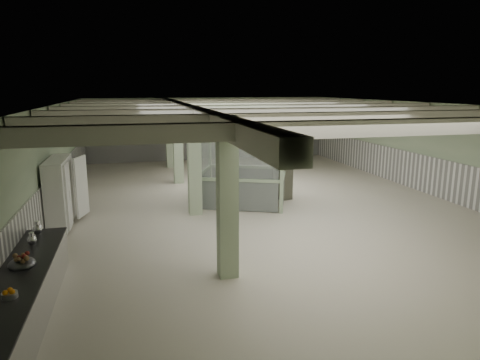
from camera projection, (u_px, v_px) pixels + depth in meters
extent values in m
plane|color=beige|center=(258.00, 201.00, 16.01)|extent=(20.00, 20.00, 0.00)
cube|color=white|center=(259.00, 104.00, 15.24)|extent=(14.00, 20.00, 0.02)
cube|color=#A5B792|center=(209.00, 129.00, 25.10)|extent=(14.00, 0.02, 3.60)
cube|color=#A5B792|center=(457.00, 256.00, 6.15)|extent=(14.00, 0.02, 3.60)
cube|color=#A5B792|center=(53.00, 162.00, 13.94)|extent=(0.02, 20.00, 3.60)
cube|color=#A5B792|center=(424.00, 147.00, 17.31)|extent=(0.02, 20.00, 3.60)
cube|color=white|center=(57.00, 193.00, 14.17)|extent=(0.05, 19.90, 1.50)
cube|color=white|center=(421.00, 173.00, 17.53)|extent=(0.05, 19.90, 1.50)
cube|color=white|center=(210.00, 147.00, 25.30)|extent=(13.90, 0.05, 1.50)
cube|color=beige|center=(189.00, 111.00, 14.69)|extent=(0.45, 19.90, 0.40)
cube|color=beige|center=(371.00, 128.00, 8.18)|extent=(13.90, 0.35, 0.32)
cube|color=beige|center=(317.00, 119.00, 10.55)|extent=(13.90, 0.35, 0.32)
cube|color=beige|center=(282.00, 113.00, 12.91)|extent=(13.90, 0.35, 0.32)
cube|color=beige|center=(259.00, 109.00, 15.28)|extent=(13.90, 0.35, 0.32)
cube|color=beige|center=(241.00, 106.00, 17.65)|extent=(13.90, 0.35, 0.32)
cube|color=beige|center=(228.00, 104.00, 20.02)|extent=(13.90, 0.35, 0.32)
cube|color=beige|center=(218.00, 102.00, 22.39)|extent=(13.90, 0.35, 0.32)
cube|color=#AFC49E|center=(227.00, 199.00, 9.34)|extent=(0.42, 0.42, 3.60)
cube|color=#AFC49E|center=(194.00, 161.00, 14.08)|extent=(0.42, 0.42, 3.60)
cube|color=#AFC49E|center=(178.00, 143.00, 18.81)|extent=(0.42, 0.42, 3.60)
cube|color=#AFC49E|center=(170.00, 133.00, 22.60)|extent=(0.42, 0.42, 3.60)
cone|color=#2F3F2F|center=(335.00, 133.00, 10.75)|extent=(0.44, 0.44, 0.22)
cone|color=#2F3F2F|center=(268.00, 118.00, 15.95)|extent=(0.44, 0.44, 0.22)
cone|color=#2F3F2F|center=(236.00, 111.00, 20.69)|extent=(0.44, 0.44, 0.22)
cube|color=silver|center=(22.00, 299.00, 7.71)|extent=(0.88, 5.24, 0.88)
cube|color=black|center=(19.00, 276.00, 7.61)|extent=(0.92, 5.28, 0.04)
cylinder|color=#B2B2B7|center=(10.00, 296.00, 6.78)|extent=(0.30, 0.30, 0.09)
cube|color=white|center=(60.00, 195.00, 12.86)|extent=(0.55, 2.20, 2.02)
cube|color=white|center=(68.00, 199.00, 12.45)|extent=(0.06, 0.83, 1.92)
cube|color=white|center=(77.00, 190.00, 13.53)|extent=(0.31, 0.81, 1.92)
cube|color=silver|center=(70.00, 198.00, 12.46)|extent=(0.02, 0.05, 0.30)
cube|color=silver|center=(74.00, 191.00, 13.42)|extent=(0.02, 0.05, 0.30)
cube|color=#A1B994|center=(194.00, 174.00, 14.68)|extent=(0.16, 0.16, 2.52)
cube|color=#A1B994|center=(210.00, 162.00, 17.11)|extent=(0.16, 0.16, 2.52)
cube|color=#A1B994|center=(282.00, 177.00, 14.24)|extent=(0.16, 0.16, 2.52)
cube|color=#A1B994|center=(285.00, 164.00, 16.67)|extent=(0.16, 0.16, 2.52)
cube|color=#A1B994|center=(242.00, 133.00, 15.40)|extent=(4.09, 3.82, 0.12)
cube|color=silver|center=(237.00, 196.00, 14.61)|extent=(2.62, 1.15, 1.05)
cube|color=silver|center=(237.00, 160.00, 14.35)|extent=(2.62, 1.15, 1.22)
cube|color=silver|center=(247.00, 180.00, 17.04)|extent=(2.62, 1.15, 1.05)
cube|color=silver|center=(247.00, 150.00, 16.78)|extent=(2.62, 1.15, 1.22)
cube|color=silver|center=(203.00, 186.00, 16.05)|extent=(0.95, 2.16, 1.05)
cube|color=silver|center=(202.00, 154.00, 15.79)|extent=(0.95, 2.16, 1.22)
cube|color=silver|center=(283.00, 189.00, 15.61)|extent=(0.95, 2.16, 1.05)
cube|color=silver|center=(284.00, 156.00, 15.35)|extent=(0.95, 2.16, 1.22)
cube|color=#525244|center=(283.00, 180.00, 16.30)|extent=(0.63, 0.76, 1.42)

